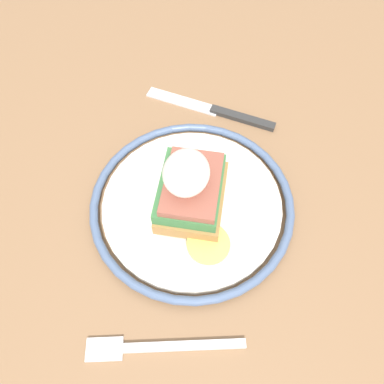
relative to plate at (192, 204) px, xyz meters
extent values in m
plane|color=#9E9993|center=(-0.03, -0.03, -0.75)|extent=(6.00, 6.00, 0.00)
cube|color=#846042|center=(-0.03, -0.03, -0.02)|extent=(1.14, 0.86, 0.03)
cylinder|color=#846042|center=(0.48, -0.40, -0.39)|extent=(0.06, 0.06, 0.71)
cylinder|color=#846042|center=(0.48, 0.35, -0.39)|extent=(0.06, 0.06, 0.71)
cylinder|color=silver|center=(0.00, 0.00, 0.00)|extent=(0.21, 0.21, 0.01)
torus|color=slate|center=(0.00, 0.00, 0.00)|extent=(0.24, 0.24, 0.01)
cube|color=#9E703D|center=(0.00, 0.00, 0.02)|extent=(0.10, 0.07, 0.02)
cube|color=#38703D|center=(0.00, 0.00, 0.03)|extent=(0.09, 0.07, 0.02)
cube|color=brown|center=(0.00, 0.00, 0.05)|extent=(0.09, 0.06, 0.01)
ellipsoid|color=white|center=(0.00, 0.01, 0.07)|extent=(0.06, 0.05, 0.04)
cylinder|color=#E5C656|center=(-0.05, -0.03, 0.01)|extent=(0.05, 0.05, 0.00)
cube|color=silver|center=(-0.16, -0.02, -0.01)|extent=(0.03, 0.12, 0.00)
cube|color=silver|center=(-0.17, 0.06, -0.01)|extent=(0.03, 0.04, 0.00)
cube|color=#2D2D2D|center=(0.15, -0.05, 0.00)|extent=(0.03, 0.09, 0.01)
cube|color=silver|center=(0.17, 0.04, -0.01)|extent=(0.04, 0.11, 0.00)
camera|label=1|loc=(-0.21, -0.03, 0.39)|focal=35.00mm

